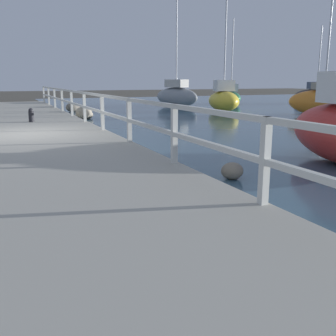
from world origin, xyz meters
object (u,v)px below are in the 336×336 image
(sailboat_green, at_px, (231,96))
(sailboat_black, at_px, (317,95))
(sailboat_orange, at_px, (324,101))
(sailboat_yellow, at_px, (224,99))
(sailboat_gray, at_px, (176,95))
(mooring_bollard, at_px, (31,115))

(sailboat_green, bearing_deg, sailboat_black, 0.71)
(sailboat_orange, bearing_deg, sailboat_green, 62.68)
(sailboat_yellow, bearing_deg, sailboat_green, 65.12)
(sailboat_black, distance_m, sailboat_yellow, 11.64)
(sailboat_green, bearing_deg, sailboat_gray, -145.92)
(sailboat_orange, distance_m, sailboat_black, 11.80)
(mooring_bollard, bearing_deg, sailboat_yellow, 25.68)
(sailboat_orange, xyz_separation_m, sailboat_yellow, (-3.10, 4.92, -0.06))
(mooring_bollard, bearing_deg, sailboat_black, 22.68)
(sailboat_green, relative_size, sailboat_yellow, 1.01)
(sailboat_gray, relative_size, sailboat_green, 1.25)
(sailboat_yellow, bearing_deg, mooring_bollard, -143.64)
(sailboat_gray, bearing_deg, sailboat_black, -19.59)
(sailboat_orange, xyz_separation_m, sailboat_gray, (-4.12, 9.62, 0.04))
(sailboat_green, height_order, sailboat_yellow, sailboat_green)
(mooring_bollard, relative_size, sailboat_black, 0.08)
(mooring_bollard, xyz_separation_m, sailboat_green, (15.90, 11.65, 0.00))
(sailboat_gray, distance_m, sailboat_yellow, 4.80)
(sailboat_orange, distance_m, sailboat_green, 11.10)
(mooring_bollard, xyz_separation_m, sailboat_yellow, (11.53, 5.55, 0.10))
(sailboat_black, relative_size, sailboat_gray, 0.75)
(mooring_bollard, distance_m, sailboat_green, 19.71)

